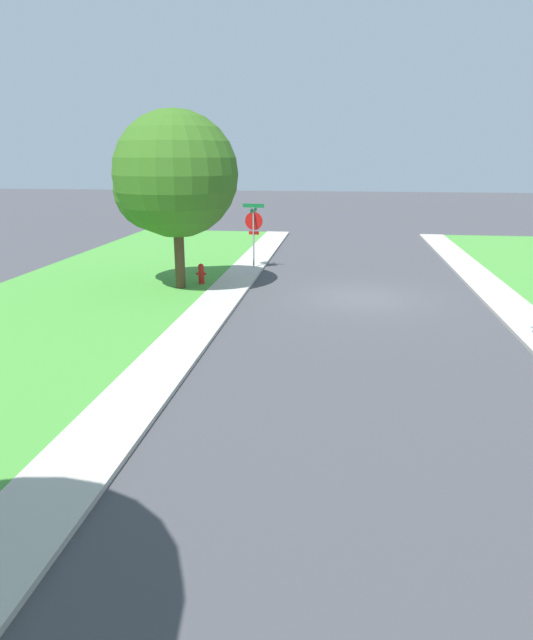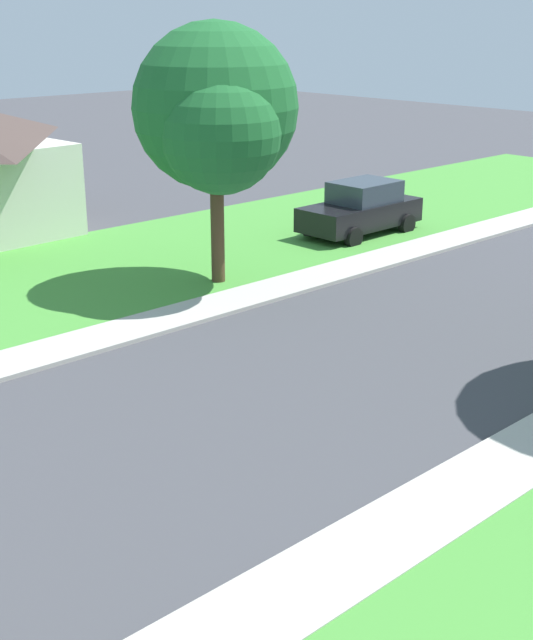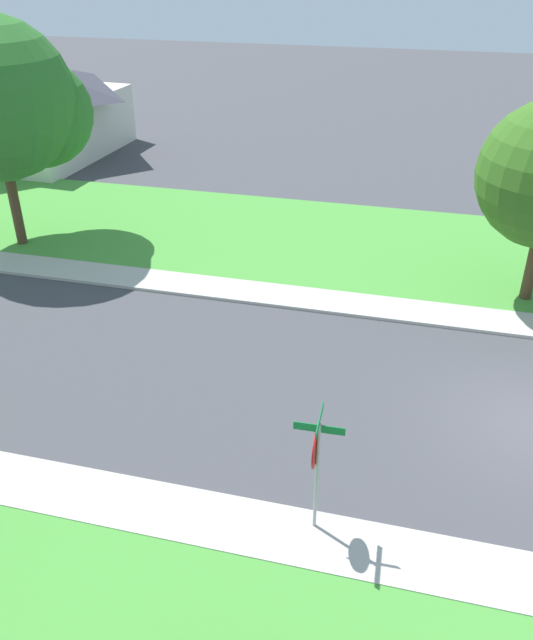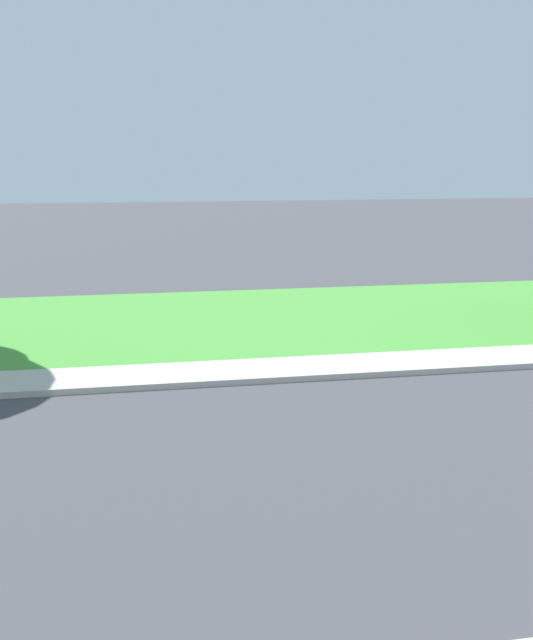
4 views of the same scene
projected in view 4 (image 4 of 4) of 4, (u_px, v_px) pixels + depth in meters
name	position (u px, v px, depth m)	size (l,w,h in m)	color
sidewalk_east	(48.00, 382.00, 14.19)	(1.40, 56.00, 0.10)	#B7B2A8
lawn_east	(49.00, 328.00, 18.70)	(8.00, 56.00, 0.08)	#479338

